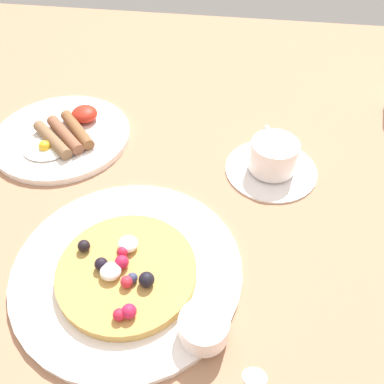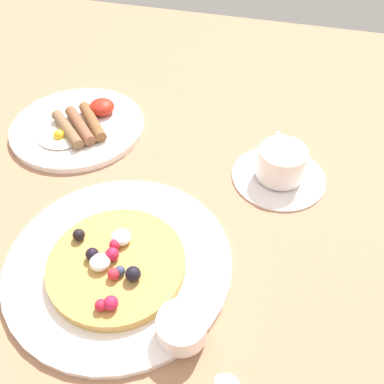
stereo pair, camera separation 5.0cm
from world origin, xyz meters
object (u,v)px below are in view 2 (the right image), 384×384
Objects in this scene: coffee_cup at (281,162)px; breakfast_plate at (78,127)px; syrup_ramekin at (182,327)px; pancake_plate at (119,262)px; coffee_saucer at (278,176)px.

breakfast_plate is at bearing 175.26° from coffee_cup.
syrup_ramekin is at bearing -48.19° from breakfast_plate.
breakfast_plate is (-18.47, 25.35, 0.07)cm from pancake_plate.
breakfast_plate is 1.61× the size of coffee_saucer.
syrup_ramekin is at bearing -34.51° from pancake_plate.
coffee_saucer is 1.46× the size of coffee_cup.
pancake_plate is 1.24× the size of breakfast_plate.
coffee_saucer is at bearing 50.23° from pancake_plate.
pancake_plate is 2.92× the size of coffee_cup.
pancake_plate is 31.37cm from breakfast_plate.
breakfast_plate reaches higher than coffee_saucer.
coffee_cup reaches higher than breakfast_plate.
breakfast_plate is 37.04cm from coffee_saucer.
coffee_saucer is 2.99cm from coffee_cup.
coffee_saucer is at bearing 75.78° from syrup_ramekin.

